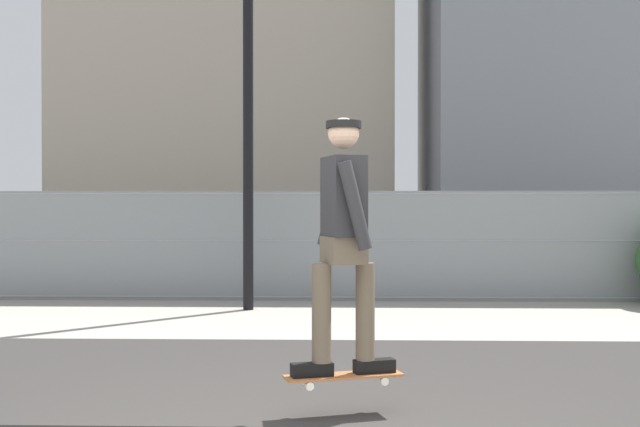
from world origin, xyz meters
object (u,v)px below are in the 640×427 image
skateboard (343,376)px  parked_car_mid (336,243)px  parked_car_near (46,243)px  skater (344,229)px  street_lamp (248,32)px

skateboard → parked_car_mid: bearing=90.7°
skateboard → parked_car_near: bearing=120.1°
parked_car_mid → skater: bearing=-89.3°
skater → parked_car_mid: skater is taller
skateboard → parked_car_near: parked_car_near is taller
street_lamp → parked_car_mid: bearing=71.4°
street_lamp → parked_car_near: 6.86m
skateboard → street_lamp: 7.83m
skater → parked_car_mid: size_ratio=0.38×
parked_car_near → parked_car_mid: 5.93m
skater → street_lamp: size_ratio=0.25×
skateboard → skater: (0.00, 0.00, 0.99)m
skateboard → parked_car_mid: 10.64m
parked_car_near → parked_car_mid: size_ratio=0.99×
parked_car_mid → skateboard: bearing=-89.3°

